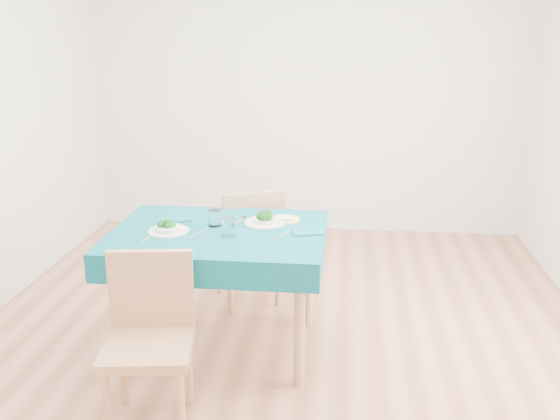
# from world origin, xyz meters

# --- Properties ---
(room_shell) EXTENTS (4.02, 4.52, 2.73)m
(room_shell) POSITION_xyz_m (0.00, 0.00, 1.35)
(room_shell) COLOR #90563C
(room_shell) RESTS_ON ground
(table) EXTENTS (1.22, 0.93, 0.76)m
(table) POSITION_xyz_m (-0.35, -0.15, 0.38)
(table) COLOR #08505A
(table) RESTS_ON ground
(chair_near) EXTENTS (0.48, 0.51, 1.05)m
(chair_near) POSITION_xyz_m (-0.53, -0.94, 0.52)
(chair_near) COLOR #A8754F
(chair_near) RESTS_ON ground
(chair_far) EXTENTS (0.57, 0.59, 1.05)m
(chair_far) POSITION_xyz_m (-0.29, 0.55, 0.52)
(chair_far) COLOR #A8754F
(chair_far) RESTS_ON ground
(bowl_near) EXTENTS (0.24, 0.24, 0.07)m
(bowl_near) POSITION_xyz_m (-0.62, -0.21, 0.79)
(bowl_near) COLOR white
(bowl_near) RESTS_ON table
(bowl_far) EXTENTS (0.25, 0.25, 0.07)m
(bowl_far) POSITION_xyz_m (-0.09, 0.01, 0.80)
(bowl_far) COLOR white
(bowl_far) RESTS_ON table
(fork_near) EXTENTS (0.04, 0.17, 0.00)m
(fork_near) POSITION_xyz_m (-0.71, -0.33, 0.76)
(fork_near) COLOR silver
(fork_near) RESTS_ON table
(knife_near) EXTENTS (0.09, 0.20, 0.00)m
(knife_near) POSITION_xyz_m (-0.45, -0.22, 0.76)
(knife_near) COLOR silver
(knife_near) RESTS_ON table
(fork_far) EXTENTS (0.06, 0.17, 0.00)m
(fork_far) POSITION_xyz_m (-0.25, 0.05, 0.76)
(fork_far) COLOR silver
(fork_far) RESTS_ON table
(knife_far) EXTENTS (0.08, 0.20, 0.00)m
(knife_far) POSITION_xyz_m (0.05, -0.17, 0.76)
(knife_far) COLOR silver
(knife_far) RESTS_ON table
(napkin_near) EXTENTS (0.23, 0.20, 0.01)m
(napkin_near) POSITION_xyz_m (-0.65, 0.03, 0.76)
(napkin_near) COLOR #0B5A64
(napkin_near) RESTS_ON table
(napkin_far) EXTENTS (0.21, 0.17, 0.01)m
(napkin_far) POSITION_xyz_m (0.18, -0.13, 0.76)
(napkin_far) COLOR #0B5A64
(napkin_far) RESTS_ON table
(tumbler_center) EXTENTS (0.08, 0.08, 0.10)m
(tumbler_center) POSITION_xyz_m (-0.38, -0.07, 0.81)
(tumbler_center) COLOR white
(tumbler_center) RESTS_ON table
(tumbler_side) EXTENTS (0.08, 0.08, 0.10)m
(tumbler_side) POSITION_xyz_m (-0.27, -0.23, 0.81)
(tumbler_side) COLOR white
(tumbler_side) RESTS_ON table
(side_plate) EXTENTS (0.18, 0.18, 0.01)m
(side_plate) POSITION_xyz_m (0.02, 0.09, 0.76)
(side_plate) COLOR #D3E36F
(side_plate) RESTS_ON table
(bread_slice) EXTENTS (0.10, 0.10, 0.01)m
(bread_slice) POSITION_xyz_m (0.02, 0.09, 0.77)
(bread_slice) COLOR beige
(bread_slice) RESTS_ON side_plate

